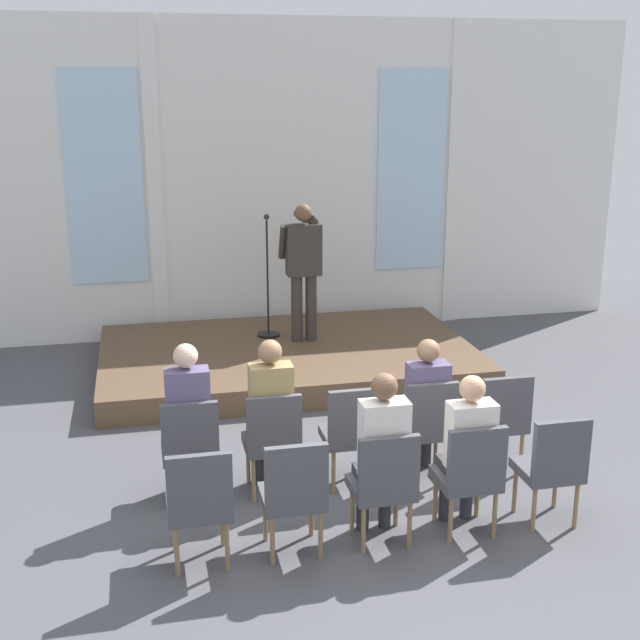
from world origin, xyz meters
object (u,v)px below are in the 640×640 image
Objects in this scene: chair_r0_c1 at (272,437)px; chair_r1_c3 at (470,472)px; chair_r0_c2 at (351,430)px; chair_r0_c3 at (427,423)px; chair_r0_c4 at (501,416)px; speaker at (303,262)px; audience_r0_c1 at (270,408)px; audience_r0_c3 at (425,400)px; audience_r0_c0 at (188,414)px; audience_r1_c2 at (382,449)px; audience_r1_c3 at (467,445)px; chair_r0_c0 at (190,444)px; chair_r1_c1 at (294,490)px; chair_r1_c4 at (553,463)px; chair_r1_c0 at (199,500)px; chair_r1_c2 at (384,481)px; mic_stand at (268,310)px.

chair_r0_c1 and chair_r1_c3 have the same top height.
chair_r0_c2 is 1.00× the size of chair_r0_c3.
speaker is at bearing 108.41° from chair_r0_c4.
audience_r0_c1 is 1.07× the size of audience_r0_c3.
speaker reaches higher than audience_r0_c0.
chair_r0_c4 is (0.69, 0.00, 0.00)m from chair_r0_c3.
audience_r0_c0 is 0.73m from chair_r0_c1.
speaker is 1.81× the size of chair_r1_c3.
speaker is 1.24× the size of audience_r1_c2.
chair_r0_c1 is 0.72× the size of audience_r1_c3.
chair_r0_c2 is (1.38, 0.00, 0.00)m from chair_r0_c0.
audience_r0_c1 is (0.00, 0.08, 0.23)m from chair_r0_c1.
chair_r0_c0 is 1.00× the size of chair_r0_c3.
chair_r1_c1 is 0.73m from audience_r1_c2.
speaker is 1.81× the size of chair_r1_c1.
chair_r1_c4 is (0.69, -0.98, 0.00)m from chair_r0_c3.
chair_r0_c3 is 0.91m from audience_r1_c3.
chair_r0_c1 is 1.00× the size of chair_r1_c1.
speaker is 4.70m from chair_r1_c0.
chair_r0_c3 is 1.69m from chair_r1_c1.
chair_r1_c4 is (2.06, -0.98, 0.00)m from chair_r0_c1.
chair_r1_c1 is (-0.00, -1.05, -0.23)m from audience_r0_c1.
audience_r0_c0 is 1.69m from audience_r1_c2.
chair_r1_c2 is at bearing -54.79° from chair_r0_c1.
chair_r1_c1 is at bearing -154.71° from chair_r0_c4.
audience_r1_c2 is 1.06× the size of audience_r1_c3.
chair_r1_c3 is 0.21m from audience_r1_c3.
chair_r0_c1 is (-0.94, -3.36, -0.75)m from speaker.
chair_r0_c3 and chair_r1_c1 have the same top height.
chair_r1_c4 is at bearing -25.29° from chair_r0_c1.
audience_r0_c0 is at bearing 178.38° from chair_r0_c4.
chair_r0_c1 is at bearing -105.68° from speaker.
chair_r0_c0 is 2.26m from audience_r1_c3.
audience_r1_c3 is (2.06, 0.08, 0.19)m from chair_r1_c0.
chair_r1_c4 is (0.69, 0.00, 0.00)m from chair_r1_c3.
chair_r0_c2 and chair_r0_c3 have the same top height.
chair_r1_c4 is at bearing -3.27° from audience_r1_c2.
chair_r0_c1 is at bearing 180.00° from chair_r0_c3.
audience_r0_c1 reaches higher than chair_r1_c0.
chair_r1_c3 and chair_r1_c4 have the same top height.
speaker is 1.81× the size of chair_r0_c1.
audience_r0_c1 is 1.46× the size of chair_r1_c1.
chair_r1_c1 is (0.69, 0.00, 0.00)m from chair_r1_c0.
audience_r0_c1 is at bearing 173.48° from chair_r0_c2.
speaker is 1.81× the size of chair_r0_c2.
chair_r0_c0 is 2.06m from chair_r0_c3.
audience_r0_c3 reaches higher than chair_r1_c4.
chair_r0_c0 is at bearing 144.68° from chair_r1_c2.
audience_r0_c0 is 1.48× the size of chair_r1_c3.
chair_r1_c3 is at bearing -79.70° from mic_stand.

